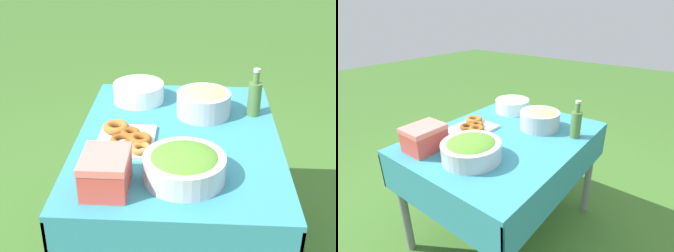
{
  "view_description": "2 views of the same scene",
  "coord_description": "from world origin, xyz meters",
  "views": [
    {
      "loc": [
        -1.84,
        -0.06,
        1.78
      ],
      "look_at": [
        -0.02,
        0.04,
        0.83
      ],
      "focal_mm": 50.0,
      "sensor_mm": 36.0,
      "label": 1
    },
    {
      "loc": [
        -1.18,
        -0.92,
        1.49
      ],
      "look_at": [
        0.04,
        0.02,
        0.81
      ],
      "focal_mm": 28.0,
      "sensor_mm": 36.0,
      "label": 2
    }
  ],
  "objects": [
    {
      "name": "pasta_bowl",
      "position": [
        0.23,
        -0.11,
        0.84
      ],
      "size": [
        0.26,
        0.26,
        0.14
      ],
      "color": "#B2B7BC",
      "rests_on": "picnic_table"
    },
    {
      "name": "olive_oil_bottle",
      "position": [
        0.25,
        -0.36,
        0.86
      ],
      "size": [
        0.06,
        0.06,
        0.24
      ],
      "color": "#4C7238",
      "rests_on": "picnic_table"
    },
    {
      "name": "ground_plane",
      "position": [
        0.0,
        0.0,
        0.0
      ],
      "size": [
        14.0,
        14.0,
        0.0
      ],
      "primitive_type": "plane",
      "color": "#3D6B28"
    },
    {
      "name": "cooler_box",
      "position": [
        -0.41,
        0.25,
        0.84
      ],
      "size": [
        0.21,
        0.17,
        0.14
      ],
      "color": "#E04C42",
      "rests_on": "picnic_table"
    },
    {
      "name": "donut_platter",
      "position": [
        -0.06,
        0.22,
        0.79
      ],
      "size": [
        0.32,
        0.28,
        0.05
      ],
      "color": "silver",
      "rests_on": "picnic_table"
    },
    {
      "name": "picnic_table",
      "position": [
        0.0,
        0.0,
        0.66
      ],
      "size": [
        1.19,
        0.9,
        0.76
      ],
      "color": "teal",
      "rests_on": "ground_plane"
    },
    {
      "name": "salad_bowl",
      "position": [
        -0.33,
        -0.04,
        0.83
      ],
      "size": [
        0.32,
        0.32,
        0.12
      ],
      "color": "silver",
      "rests_on": "picnic_table"
    },
    {
      "name": "plate_stack",
      "position": [
        0.38,
        0.22,
        0.81
      ],
      "size": [
        0.26,
        0.26,
        0.1
      ],
      "color": "white",
      "rests_on": "picnic_table"
    }
  ]
}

